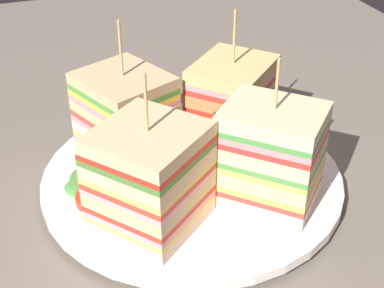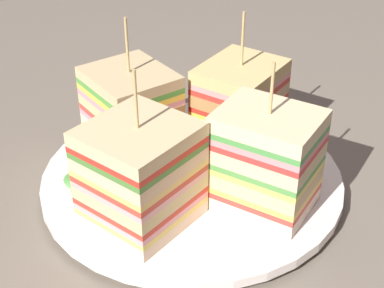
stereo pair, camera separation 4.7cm
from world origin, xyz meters
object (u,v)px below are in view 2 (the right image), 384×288
(sandwich_wedge_0, at_px, (132,111))
(sandwich_wedge_3, at_px, (239,104))
(sandwich_wedge_1, at_px, (141,174))
(spoon, at_px, (259,125))
(sandwich_wedge_2, at_px, (265,160))
(chip_pile, at_px, (210,180))
(plate, at_px, (192,179))

(sandwich_wedge_0, relative_size, sandwich_wedge_3, 0.99)
(sandwich_wedge_1, distance_m, spoon, 0.20)
(sandwich_wedge_2, distance_m, chip_pile, 0.06)
(chip_pile, bearing_deg, sandwich_wedge_1, -67.62)
(plate, xyz_separation_m, sandwich_wedge_3, (-0.04, 0.05, 0.04))
(sandwich_wedge_1, height_order, sandwich_wedge_2, sandwich_wedge_1)
(plate, distance_m, sandwich_wedge_3, 0.08)
(plate, distance_m, chip_pile, 0.03)
(sandwich_wedge_3, relative_size, chip_pile, 1.73)
(sandwich_wedge_0, xyz_separation_m, sandwich_wedge_3, (0.01, 0.10, 0.00))
(spoon, bearing_deg, sandwich_wedge_1, -35.23)
(sandwich_wedge_3, bearing_deg, sandwich_wedge_0, -49.31)
(plate, height_order, sandwich_wedge_3, sandwich_wedge_3)
(plate, relative_size, chip_pile, 3.57)
(sandwich_wedge_2, bearing_deg, sandwich_wedge_1, 41.71)
(sandwich_wedge_1, bearing_deg, sandwich_wedge_3, 2.58)
(sandwich_wedge_3, bearing_deg, sandwich_wedge_1, -1.50)
(sandwich_wedge_0, relative_size, spoon, 0.92)
(sandwich_wedge_0, xyz_separation_m, sandwich_wedge_2, (0.11, 0.09, 0.00))
(plate, relative_size, sandwich_wedge_2, 2.09)
(sandwich_wedge_2, height_order, chip_pile, sandwich_wedge_2)
(sandwich_wedge_0, distance_m, chip_pile, 0.10)
(chip_pile, height_order, spoon, chip_pile)
(chip_pile, bearing_deg, plate, -155.98)
(plate, bearing_deg, sandwich_wedge_1, -45.95)
(plate, distance_m, sandwich_wedge_2, 0.08)
(sandwich_wedge_0, relative_size, sandwich_wedge_2, 1.01)
(sandwich_wedge_2, bearing_deg, plate, -4.63)
(chip_pile, distance_m, spoon, 0.13)
(sandwich_wedge_3, height_order, spoon, sandwich_wedge_3)
(sandwich_wedge_2, relative_size, spoon, 0.91)
(sandwich_wedge_0, relative_size, sandwich_wedge_1, 0.99)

